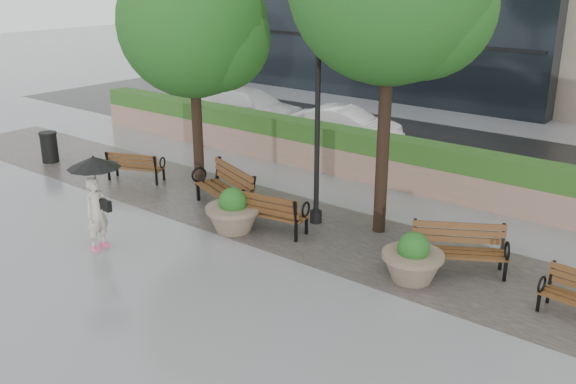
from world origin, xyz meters
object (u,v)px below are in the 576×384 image
Objects in this scene: planter_right at (412,262)px; car_left at (250,108)px; bench_2 at (268,220)px; trash_bin at (49,148)px; bench_3 at (458,259)px; planter_left at (233,215)px; bench_0 at (136,172)px; pedestrian at (96,194)px; car_right at (345,125)px; lamppost at (317,148)px; bench_1 at (224,198)px.

car_left is at bearing 145.22° from planter_right.
bench_2 is 8.86m from trash_bin.
bench_3 is 1.54× the size of planter_left.
bench_0 is 7.26m from car_left.
planter_right reaches higher than bench_3.
bench_2 is 0.92× the size of pedestrian.
planter_left is 1.05× the size of planter_right.
planter_right is 6.64m from pedestrian.
car_right is (-6.71, 7.71, 0.24)m from planter_right.
planter_right is (4.36, 0.35, -0.02)m from planter_left.
bench_2 is at bearing -116.14° from lamppost.
bench_1 is at bearing -148.80° from car_left.
bench_3 is (4.28, 0.72, 0.00)m from bench_2.
trash_bin is 0.19× the size of car_left.
planter_left reaches higher than trash_bin.
planter_left is at bearing 146.00° from bench_0.
trash_bin is at bearing 176.53° from planter_left.
trash_bin is at bearing -14.40° from bench_0.
bench_3 is 1.61× the size of planter_right.
planter_right is 10.23m from car_right.
bench_0 is 4.72m from pedestrian.
trash_bin is (-8.85, 0.00, 0.17)m from bench_2.
bench_1 is at bearing 174.83° from planter_right.
planter_right is 12.59m from trash_bin.
bench_0 is 1.41× the size of planter_right.
trash_bin is 9.59m from car_right.
bench_1 is 7.33m from car_right.
pedestrian is at bearing -124.34° from lamppost.
pedestrian is at bearing 43.26° from bench_2.
bench_2 is at bearing 38.29° from planter_left.
bench_1 is 1.16× the size of bench_2.
bench_3 is 7.53m from pedestrian.
planter_left is (-0.63, -0.50, 0.12)m from bench_2.
trash_bin is at bearing 179.34° from planter_right.
car_right reaches higher than bench_3.
bench_1 is 2.40× the size of trash_bin.
car_right is at bearing 52.16° from trash_bin.
trash_bin is at bearing 152.63° from bench_3.
planter_left reaches higher than planter_right.
bench_0 is at bearing 168.15° from planter_left.
planter_right reaches higher than bench_0.
lamppost is at bearing 6.66° from trash_bin.
car_right is 1.88× the size of pedestrian.
bench_1 is 1.76m from bench_2.
pedestrian is (-0.50, -3.30, 0.91)m from bench_1.
bench_1 is at bearing 152.99° from bench_3.
car_left is at bearing 81.13° from car_right.
bench_2 is 10.41m from car_left.
bench_2 is 4.34m from bench_3.
lamppost is 7.46m from car_right.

